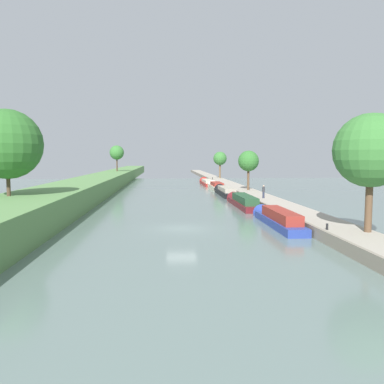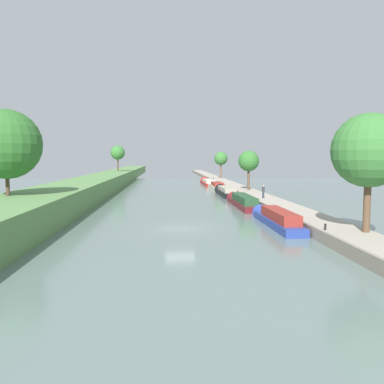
{
  "view_description": "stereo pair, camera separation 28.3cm",
  "coord_description": "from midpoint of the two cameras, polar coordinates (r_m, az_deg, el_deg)",
  "views": [
    {
      "loc": [
        -1.41,
        -32.26,
        5.95
      ],
      "look_at": [
        2.56,
        23.56,
        1.0
      ],
      "focal_mm": 36.3,
      "sensor_mm": 36.0,
      "label": 1
    },
    {
      "loc": [
        -1.13,
        -32.28,
        5.95
      ],
      "look_at": [
        2.56,
        23.56,
        1.0
      ],
      "focal_mm": 36.3,
      "sensor_mm": 36.0,
      "label": 2
    }
  ],
  "objects": [
    {
      "name": "narrowboat_red",
      "position": [
        87.04,
        2.1,
        1.44
      ],
      "size": [
        2.2,
        14.71,
        2.09
      ],
      "color": "maroon",
      "rests_on": "ground_plane"
    },
    {
      "name": "tree_rightbank_midfar",
      "position": [
        98.32,
        4.05,
        4.91
      ],
      "size": [
        3.38,
        3.38,
        6.64
      ],
      "color": "brown",
      "rests_on": "right_towpath"
    },
    {
      "name": "left_grassy_bank",
      "position": [
        34.77,
        -24.38,
        -3.09
      ],
      "size": [
        7.0,
        260.0,
        2.6
      ],
      "color": "#5B894C",
      "rests_on": "ground_plane"
    },
    {
      "name": "tree_leftbank_upstream",
      "position": [
        37.59,
        -25.76,
        6.35
      ],
      "size": [
        6.08,
        6.08,
        7.57
      ],
      "color": "#4C3828",
      "rests_on": "left_grassy_bank"
    },
    {
      "name": "mooring_bollard_far",
      "position": [
        93.72,
        2.94,
        2.05
      ],
      "size": [
        0.16,
        0.16,
        0.45
      ],
      "color": "black",
      "rests_on": "right_towpath"
    },
    {
      "name": "right_towpath",
      "position": [
        35.17,
        17.46,
        -4.24
      ],
      "size": [
        3.47,
        260.0,
        0.83
      ],
      "color": "#A89E8E",
      "rests_on": "ground_plane"
    },
    {
      "name": "tree_rightbank_midnear",
      "position": [
        62.21,
        8.17,
        4.5
      ],
      "size": [
        3.27,
        3.27,
        6.25
      ],
      "color": "brown",
      "rests_on": "right_towpath"
    },
    {
      "name": "narrowboat_maroon",
      "position": [
        48.14,
        7.27,
        -1.38
      ],
      "size": [
        1.96,
        12.89,
        2.09
      ],
      "color": "maroon",
      "rests_on": "ground_plane"
    },
    {
      "name": "person_walking",
      "position": [
        50.03,
        10.31,
        0.1
      ],
      "size": [
        0.34,
        0.34,
        1.66
      ],
      "color": "#282D42",
      "rests_on": "right_towpath"
    },
    {
      "name": "mooring_bollard_near",
      "position": [
        29.32,
        18.97,
        -4.84
      ],
      "size": [
        0.16,
        0.16,
        0.45
      ],
      "color": "black",
      "rests_on": "right_towpath"
    },
    {
      "name": "narrowboat_black",
      "position": [
        62.51,
        4.76,
        0.08
      ],
      "size": [
        2.06,
        12.7,
        1.96
      ],
      "color": "black",
      "rests_on": "ground_plane"
    },
    {
      "name": "narrowboat_cream",
      "position": [
        74.11,
        3.43,
        0.87
      ],
      "size": [
        2.12,
        10.69,
        2.01
      ],
      "color": "beige",
      "rests_on": "ground_plane"
    },
    {
      "name": "narrowboat_blue",
      "position": [
        35.12,
        12.2,
        -3.82
      ],
      "size": [
        1.8,
        11.48,
        2.02
      ],
      "color": "#283D93",
      "rests_on": "ground_plane"
    },
    {
      "name": "stone_quay",
      "position": [
        34.53,
        14.58,
        -4.29
      ],
      "size": [
        0.25,
        260.0,
        0.88
      ],
      "color": "gray",
      "rests_on": "ground_plane"
    },
    {
      "name": "tree_leftbank_downstream",
      "position": [
        99.05,
        -11.07,
        5.7
      ],
      "size": [
        3.56,
        3.56,
        6.42
      ],
      "color": "#4C3828",
      "rests_on": "left_grassy_bank"
    },
    {
      "name": "tree_rightbank_near",
      "position": [
        29.12,
        24.55,
        5.54
      ],
      "size": [
        5.06,
        5.06,
        8.16
      ],
      "color": "brown",
      "rests_on": "right_towpath"
    },
    {
      "name": "ground_plane",
      "position": [
        32.84,
        -1.79,
        -5.39
      ],
      "size": [
        160.0,
        160.0,
        0.0
      ],
      "primitive_type": "plane",
      "color": "slate"
    }
  ]
}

